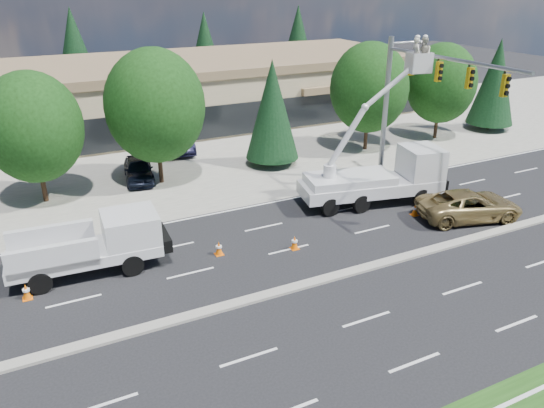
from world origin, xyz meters
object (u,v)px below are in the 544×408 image
signal_mast (411,93)px  utility_pickup (96,249)px  bucket_truck (384,170)px  minivan (470,205)px

signal_mast → utility_pickup: 19.37m
bucket_truck → minivan: (2.80, -4.06, -1.18)m
signal_mast → minivan: bearing=-84.3°
utility_pickup → signal_mast: bearing=8.7°
signal_mast → utility_pickup: (-18.63, -1.66, -5.03)m
utility_pickup → minivan: 19.44m
signal_mast → bucket_truck: bearing=-156.6°
minivan → utility_pickup: bearing=95.8°
bucket_truck → minivan: 5.07m
utility_pickup → minivan: (19.14, -3.40, -0.24)m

